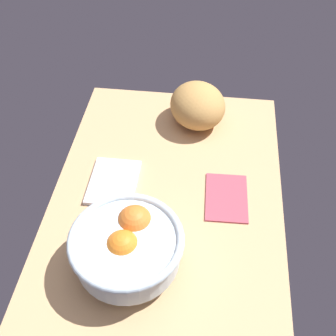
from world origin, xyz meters
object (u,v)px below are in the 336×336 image
fruit_bowl (127,245)px  napkin_spare (227,198)px  napkin_folded (114,182)px  bread_loaf (198,105)px

fruit_bowl → napkin_spare: (19.48, -19.48, -6.33)cm
fruit_bowl → napkin_folded: fruit_bowl is taller
napkin_folded → napkin_spare: size_ratio=1.03×
fruit_bowl → napkin_folded: bearing=20.2°
bread_loaf → napkin_folded: bread_loaf is taller
napkin_folded → napkin_spare: 27.26cm
napkin_folded → fruit_bowl: bearing=-159.8°
fruit_bowl → napkin_spare: fruit_bowl is taller
napkin_folded → napkin_spare: bearing=-93.3°
fruit_bowl → bread_loaf: fruit_bowl is taller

